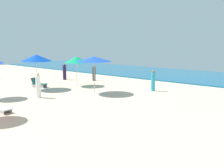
{
  "coord_description": "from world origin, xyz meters",
  "views": [
    {
      "loc": [
        10.19,
        -2.09,
        3.67
      ],
      "look_at": [
        -1.29,
        11.33,
        0.88
      ],
      "focal_mm": 43.67,
      "sensor_mm": 36.0,
      "label": 1
    }
  ],
  "objects_px": {
    "umbrella_2": "(36,58)",
    "beachgoer_3": "(94,73)",
    "umbrella_4": "(77,60)",
    "lounge_chair_2_0": "(39,84)",
    "beachgoer_2": "(38,86)",
    "beachgoer_0": "(65,72)",
    "umbrella_1": "(94,59)",
    "beachgoer_4": "(153,81)"
  },
  "relations": [
    {
      "from": "beachgoer_0",
      "to": "beachgoer_2",
      "type": "distance_m",
      "value": 8.43
    },
    {
      "from": "umbrella_1",
      "to": "beachgoer_2",
      "type": "height_order",
      "value": "umbrella_1"
    },
    {
      "from": "umbrella_1",
      "to": "beachgoer_3",
      "type": "xyz_separation_m",
      "value": [
        -4.37,
        4.45,
        -1.73
      ]
    },
    {
      "from": "beachgoer_0",
      "to": "beachgoer_2",
      "type": "bearing_deg",
      "value": 51.34
    },
    {
      "from": "umbrella_2",
      "to": "beachgoer_4",
      "type": "relative_size",
      "value": 1.72
    },
    {
      "from": "lounge_chair_2_0",
      "to": "beachgoer_3",
      "type": "relative_size",
      "value": 0.92
    },
    {
      "from": "beachgoer_2",
      "to": "umbrella_2",
      "type": "bearing_deg",
      "value": -114.5
    },
    {
      "from": "umbrella_2",
      "to": "umbrella_4",
      "type": "bearing_deg",
      "value": 70.89
    },
    {
      "from": "beachgoer_0",
      "to": "beachgoer_3",
      "type": "distance_m",
      "value": 2.95
    },
    {
      "from": "umbrella_4",
      "to": "umbrella_1",
      "type": "bearing_deg",
      "value": -22.68
    },
    {
      "from": "lounge_chair_2_0",
      "to": "beachgoer_0",
      "type": "xyz_separation_m",
      "value": [
        -1.79,
        4.17,
        0.46
      ]
    },
    {
      "from": "umbrella_2",
      "to": "beachgoer_3",
      "type": "relative_size",
      "value": 1.8
    },
    {
      "from": "umbrella_1",
      "to": "umbrella_2",
      "type": "height_order",
      "value": "umbrella_2"
    },
    {
      "from": "umbrella_1",
      "to": "lounge_chair_2_0",
      "type": "height_order",
      "value": "umbrella_1"
    },
    {
      "from": "beachgoer_2",
      "to": "beachgoer_3",
      "type": "xyz_separation_m",
      "value": [
        -2.64,
        7.9,
        -0.07
      ]
    },
    {
      "from": "umbrella_2",
      "to": "umbrella_4",
      "type": "relative_size",
      "value": 1.1
    },
    {
      "from": "lounge_chair_2_0",
      "to": "beachgoer_2",
      "type": "height_order",
      "value": "beachgoer_2"
    },
    {
      "from": "umbrella_4",
      "to": "beachgoer_2",
      "type": "bearing_deg",
      "value": -71.47
    },
    {
      "from": "beachgoer_0",
      "to": "beachgoer_3",
      "type": "relative_size",
      "value": 1.07
    },
    {
      "from": "umbrella_1",
      "to": "beachgoer_2",
      "type": "distance_m",
      "value": 4.2
    },
    {
      "from": "beachgoer_0",
      "to": "beachgoer_3",
      "type": "height_order",
      "value": "beachgoer_0"
    },
    {
      "from": "umbrella_1",
      "to": "beachgoer_0",
      "type": "distance_m",
      "value": 7.85
    },
    {
      "from": "umbrella_2",
      "to": "beachgoer_3",
      "type": "xyz_separation_m",
      "value": [
        0.06,
        6.14,
        -1.72
      ]
    },
    {
      "from": "lounge_chair_2_0",
      "to": "beachgoer_2",
      "type": "distance_m",
      "value": 4.26
    },
    {
      "from": "beachgoer_3",
      "to": "beachgoer_4",
      "type": "bearing_deg",
      "value": -130.96
    },
    {
      "from": "umbrella_4",
      "to": "beachgoer_0",
      "type": "distance_m",
      "value": 4.28
    },
    {
      "from": "beachgoer_2",
      "to": "beachgoer_3",
      "type": "relative_size",
      "value": 1.11
    },
    {
      "from": "umbrella_4",
      "to": "beachgoer_0",
      "type": "bearing_deg",
      "value": 154.8
    },
    {
      "from": "beachgoer_2",
      "to": "beachgoer_3",
      "type": "height_order",
      "value": "beachgoer_2"
    },
    {
      "from": "lounge_chair_2_0",
      "to": "umbrella_4",
      "type": "relative_size",
      "value": 0.56
    },
    {
      "from": "beachgoer_0",
      "to": "beachgoer_4",
      "type": "height_order",
      "value": "beachgoer_0"
    },
    {
      "from": "umbrella_2",
      "to": "umbrella_1",
      "type": "bearing_deg",
      "value": 20.9
    },
    {
      "from": "umbrella_4",
      "to": "beachgoer_2",
      "type": "height_order",
      "value": "umbrella_4"
    },
    {
      "from": "beachgoer_0",
      "to": "beachgoer_4",
      "type": "xyz_separation_m",
      "value": [
        9.65,
        0.41,
        -0.01
      ]
    },
    {
      "from": "beachgoer_0",
      "to": "umbrella_2",
      "type": "bearing_deg",
      "value": 40.77
    },
    {
      "from": "umbrella_1",
      "to": "umbrella_2",
      "type": "relative_size",
      "value": 0.98
    },
    {
      "from": "beachgoer_3",
      "to": "umbrella_2",
      "type": "bearing_deg",
      "value": 145.94
    },
    {
      "from": "beachgoer_0",
      "to": "beachgoer_4",
      "type": "relative_size",
      "value": 1.02
    },
    {
      "from": "umbrella_2",
      "to": "beachgoer_0",
      "type": "xyz_separation_m",
      "value": [
        -2.58,
        4.81,
        -1.68
      ]
    },
    {
      "from": "umbrella_2",
      "to": "beachgoer_0",
      "type": "relative_size",
      "value": 1.69
    },
    {
      "from": "umbrella_2",
      "to": "umbrella_4",
      "type": "distance_m",
      "value": 3.28
    },
    {
      "from": "umbrella_1",
      "to": "beachgoer_3",
      "type": "height_order",
      "value": "umbrella_1"
    }
  ]
}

